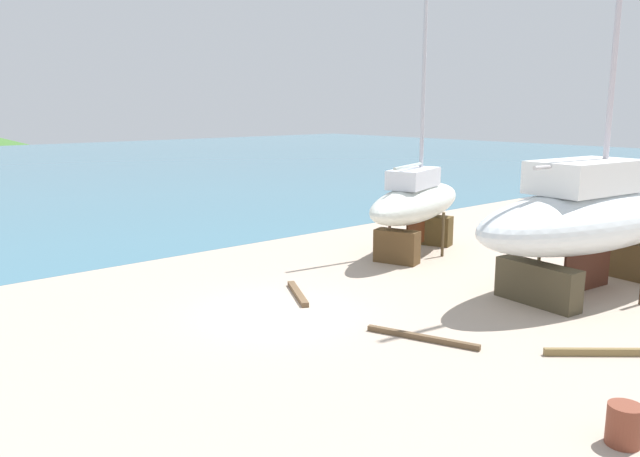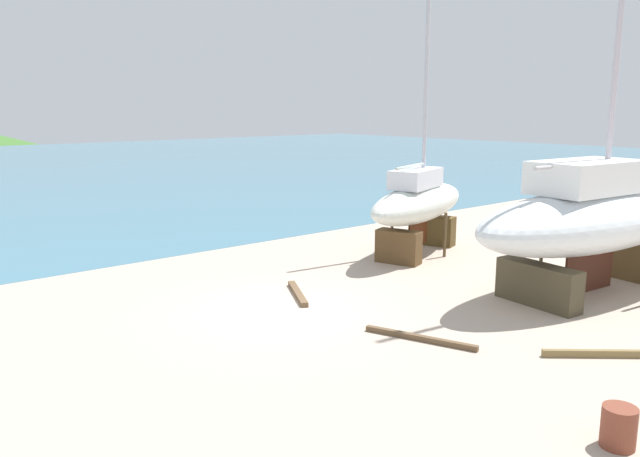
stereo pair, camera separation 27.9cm
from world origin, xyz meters
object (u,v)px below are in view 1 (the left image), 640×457
Objects in this scene: sailboat_far_slipway at (591,217)px; barrel_by_slipway at (624,425)px; barrel_blue_faded at (544,236)px; barrel_rust_near at (530,224)px; sailboat_mid_port at (416,203)px.

sailboat_far_slipway reaches higher than barrel_by_slipway.
barrel_blue_faded is 3.14m from barrel_rust_near.
sailboat_mid_port is 6.35m from barrel_blue_faded.
barrel_blue_faded is at bearing 34.54° from barrel_by_slipway.
barrel_rust_near is (7.72, 6.70, -2.13)m from sailboat_far_slipway.
sailboat_mid_port is (-0.17, 7.17, -0.37)m from sailboat_far_slipway.
sailboat_far_slipway is at bearing -139.04° from barrel_rust_near.
barrel_rust_near is (16.45, 11.82, -0.05)m from barrel_by_slipway.
sailboat_mid_port is at bearing 176.56° from barrel_rust_near.
barrel_blue_faded is (5.56, -2.57, -1.69)m from sailboat_mid_port.
sailboat_far_slipway reaches higher than sailboat_mid_port.
barrel_by_slipway is at bearing -143.75° from sailboat_mid_port.
sailboat_far_slipway is at bearing 30.36° from barrel_by_slipway.
sailboat_mid_port is 16.25× the size of barrel_blue_faded.
barrel_by_slipway is (-8.56, -12.29, -1.70)m from sailboat_mid_port.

